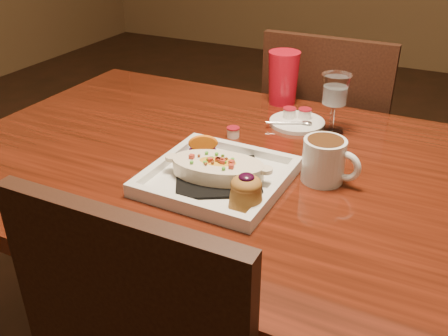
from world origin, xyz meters
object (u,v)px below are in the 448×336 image
at_px(plate, 220,175).
at_px(coffee_mug, 325,159).
at_px(saucer, 296,121).
at_px(red_tumbler, 283,78).
at_px(table, 259,203).
at_px(chair_far, 327,151).
at_px(goblet, 335,93).

height_order(plate, coffee_mug, coffee_mug).
bearing_deg(saucer, red_tumbler, 124.17).
bearing_deg(table, red_tumbler, 103.56).
bearing_deg(plate, saucer, 85.38).
distance_m(chair_far, saucer, 0.44).
relative_size(table, goblet, 9.63).
height_order(goblet, saucer, goblet).
xyz_separation_m(chair_far, plate, (-0.05, -0.74, 0.27)).
height_order(table, plate, plate).
relative_size(goblet, saucer, 1.05).
height_order(plate, goblet, goblet).
bearing_deg(red_tumbler, table, -76.44).
bearing_deg(chair_far, table, 90.00).
height_order(chair_far, plate, chair_far).
bearing_deg(coffee_mug, red_tumbler, 128.16).
xyz_separation_m(table, saucer, (-0.01, 0.27, 0.11)).
bearing_deg(table, goblet, 70.37).
bearing_deg(plate, table, 68.71).
bearing_deg(plate, chair_far, 87.69).
bearing_deg(goblet, chair_far, 103.78).
height_order(chair_far, red_tumbler, chair_far).
bearing_deg(plate, goblet, 70.73).
relative_size(plate, red_tumbler, 1.88).
height_order(table, goblet, goblet).
bearing_deg(plate, coffee_mug, 32.32).
height_order(plate, red_tumbler, red_tumbler).
height_order(coffee_mug, goblet, goblet).
distance_m(coffee_mug, goblet, 0.26).
height_order(goblet, red_tumbler, goblet).
xyz_separation_m(chair_far, goblet, (0.09, -0.37, 0.35)).
bearing_deg(red_tumbler, goblet, -37.35).
relative_size(table, plate, 5.21).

